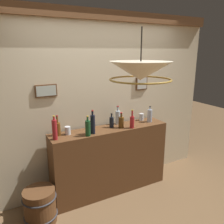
{
  "coord_description": "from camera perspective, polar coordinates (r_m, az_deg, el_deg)",
  "views": [
    {
      "loc": [
        -1.4,
        -1.86,
        2.05
      ],
      "look_at": [
        0.0,
        0.79,
        1.24
      ],
      "focal_mm": 36.39,
      "sensor_mm": 36.0,
      "label": 1
    }
  ],
  "objects": [
    {
      "name": "pendant_lamp",
      "position": [
        2.08,
        7.18,
        10.03
      ],
      "size": [
        0.57,
        0.57,
        0.46
      ],
      "color": "#EFE5C6"
    },
    {
      "name": "liquor_bottle_tequila",
      "position": [
        2.98,
        -4.86,
        -3.01
      ],
      "size": [
        0.06,
        0.06,
        0.32
      ],
      "color": "black",
      "rests_on": "bar_shelf_unit"
    },
    {
      "name": "liquor_bottle_mezcal",
      "position": [
        3.01,
        -13.49,
        -4.07
      ],
      "size": [
        0.07,
        0.07,
        0.27
      ],
      "color": "brown",
      "rests_on": "bar_shelf_unit"
    },
    {
      "name": "glass_tumbler_rocks",
      "position": [
        3.59,
        7.43,
        -1.22
      ],
      "size": [
        0.07,
        0.07,
        0.11
      ],
      "color": "silver",
      "rests_on": "bar_shelf_unit"
    },
    {
      "name": "liquor_bottle_amaro",
      "position": [
        3.38,
        1.46,
        -1.24
      ],
      "size": [
        0.07,
        0.07,
        0.27
      ],
      "color": "silver",
      "rests_on": "bar_shelf_unit"
    },
    {
      "name": "bar_shelf_unit",
      "position": [
        3.41,
        -0.4,
        -11.94
      ],
      "size": [
        1.73,
        0.37,
        0.99
      ],
      "primitive_type": "cube",
      "color": "brown",
      "rests_on": "ground"
    },
    {
      "name": "liquor_bottle_whiskey",
      "position": [
        3.23,
        -0.11,
        -2.53
      ],
      "size": [
        0.06,
        0.06,
        0.21
      ],
      "color": "black",
      "rests_on": "bar_shelf_unit"
    },
    {
      "name": "liquor_bottle_scotch",
      "position": [
        2.86,
        -14.21,
        -4.28
      ],
      "size": [
        0.06,
        0.06,
        0.31
      ],
      "color": "#A62126",
      "rests_on": "bar_shelf_unit"
    },
    {
      "name": "panelled_rear_partition",
      "position": [
        3.34,
        -2.51,
        3.44
      ],
      "size": [
        3.67,
        0.15,
        2.58
      ],
      "color": "beige",
      "rests_on": "ground"
    },
    {
      "name": "glass_tumbler_highball",
      "position": [
        3.02,
        -11.07,
        -4.59
      ],
      "size": [
        0.08,
        0.08,
        0.11
      ],
      "color": "silver",
      "rests_on": "bar_shelf_unit"
    },
    {
      "name": "liquor_bottle_vermouth",
      "position": [
        3.22,
        2.32,
        -2.51
      ],
      "size": [
        0.08,
        0.08,
        0.22
      ],
      "color": "#5B3913",
      "rests_on": "bar_shelf_unit"
    },
    {
      "name": "liquor_bottle_port",
      "position": [
        3.22,
        5.06,
        -2.4
      ],
      "size": [
        0.06,
        0.06,
        0.27
      ],
      "color": "#A51E23",
      "rests_on": "bar_shelf_unit"
    },
    {
      "name": "liquor_bottle_brandy",
      "position": [
        2.92,
        -6.09,
        -3.99
      ],
      "size": [
        0.07,
        0.07,
        0.27
      ],
      "color": "#184B24",
      "rests_on": "bar_shelf_unit"
    },
    {
      "name": "wooden_barrel",
      "position": [
        3.12,
        -17.62,
        -21.58
      ],
      "size": [
        0.41,
        0.41,
        0.44
      ],
      "color": "brown",
      "rests_on": "ground"
    },
    {
      "name": "liquor_bottle_bourbon",
      "position": [
        3.52,
        9.45,
        -0.87
      ],
      "size": [
        0.07,
        0.07,
        0.25
      ],
      "color": "#A8B6CB",
      "rests_on": "bar_shelf_unit"
    }
  ]
}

